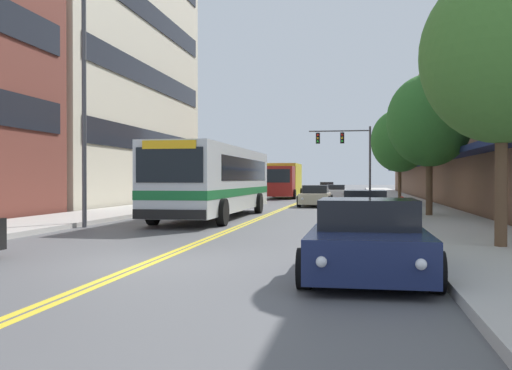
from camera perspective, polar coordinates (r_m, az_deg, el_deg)
name	(u,v)px	position (r m, az deg, el deg)	size (l,w,h in m)	color
ground_plane	(307,199)	(48.11, 5.14, -1.42)	(240.00, 240.00, 0.00)	#565659
sidewalk_left	(223,198)	(49.28, -3.36, -1.27)	(3.62, 106.00, 0.17)	#B2ADA5
sidewalk_right	(396,199)	(48.03, 13.86, -1.33)	(3.62, 106.00, 0.17)	#B2ADA5
centre_line	(307,199)	(48.11, 5.14, -1.41)	(0.34, 106.00, 0.01)	yellow
storefront_row_right	(474,133)	(48.91, 20.99, 4.87)	(9.10, 68.00, 10.75)	brown
city_bus	(216,179)	(25.12, -3.99, 0.64)	(2.93, 12.57, 3.02)	silver
car_charcoal_parked_left_near	(234,194)	(39.45, -2.26, -0.96)	(1.98, 4.23, 1.33)	#232328
car_navy_parked_right_foreground	(368,241)	(10.15, 11.12, -5.51)	(2.19, 4.20, 1.35)	#19234C
car_beige_parked_right_mid	(365,207)	(22.52, 10.83, -2.21)	(2.10, 4.92, 1.26)	#BCAD89
car_white_moving_lead	(336,192)	(50.02, 8.01, -0.68)	(2.02, 4.89, 1.19)	white
car_champagne_moving_second	(316,196)	(35.70, 5.98, -1.14)	(2.00, 4.72, 1.31)	beige
car_red_moving_third	(327,188)	(68.94, 7.12, -0.30)	(2.08, 4.92, 1.33)	maroon
box_truck	(284,180)	(50.36, 2.78, 0.50)	(2.78, 7.86, 3.06)	maroon
traffic_signal_mast	(348,148)	(48.90, 9.23, 3.70)	(5.23, 0.38, 6.13)	#47474C
street_lamp_left_near	(91,82)	(21.06, -16.14, 9.88)	(2.20, 0.28, 8.69)	#47474C
street_tree_right_near	(502,55)	(14.39, 23.35, 11.82)	(3.66, 3.66, 6.37)	brown
street_tree_right_mid	(429,121)	(25.37, 16.95, 6.18)	(3.58, 3.58, 5.99)	brown
street_tree_right_far	(400,141)	(34.46, 14.19, 4.32)	(3.35, 3.35, 5.62)	brown
fire_hydrant	(402,206)	(24.08, 14.37, -2.09)	(0.31, 0.23, 0.82)	red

